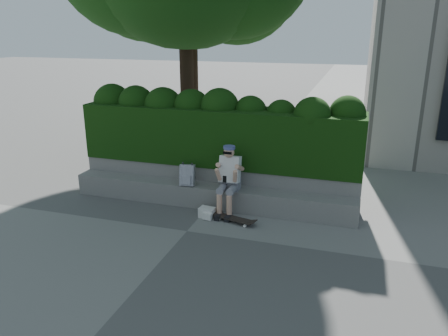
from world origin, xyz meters
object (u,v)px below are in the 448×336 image
(person, at_px, (229,177))
(skateboard, at_px, (234,219))
(backpack_plaid, at_px, (187,175))
(backpack_ground, at_px, (207,212))

(person, relative_size, skateboard, 1.65)
(person, relative_size, backpack_plaid, 3.17)
(person, height_order, backpack_ground, person)
(skateboard, height_order, backpack_ground, backpack_ground)
(backpack_plaid, height_order, backpack_ground, backpack_plaid)
(backpack_plaid, xyz_separation_m, backpack_ground, (0.59, -0.45, -0.57))
(person, bearing_deg, skateboard, -62.09)
(skateboard, distance_m, backpack_plaid, 1.40)
(person, distance_m, backpack_plaid, 0.93)
(person, xyz_separation_m, skateboard, (0.23, -0.44, -0.68))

